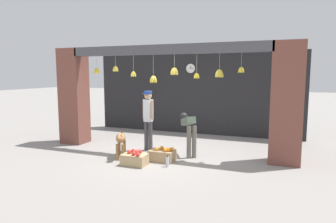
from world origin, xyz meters
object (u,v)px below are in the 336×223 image
(dog, at_px, (121,140))
(fruit_crate_apples, at_px, (135,159))
(shopkeeper, at_px, (148,116))
(water_bottle, at_px, (167,162))
(fruit_crate_oranges, at_px, (162,155))
(worker_stooping, at_px, (189,129))
(wall_clock, at_px, (191,68))

(dog, relative_size, fruit_crate_apples, 1.40)
(shopkeeper, relative_size, water_bottle, 6.25)
(fruit_crate_oranges, bearing_deg, dog, -173.25)
(worker_stooping, xyz_separation_m, wall_clock, (-0.80, 2.78, 1.56))
(water_bottle, bearing_deg, fruit_crate_oranges, 125.82)
(fruit_crate_apples, relative_size, water_bottle, 2.16)
(fruit_crate_oranges, xyz_separation_m, fruit_crate_apples, (-0.47, -0.53, 0.00))
(worker_stooping, relative_size, fruit_crate_oranges, 1.79)
(worker_stooping, distance_m, wall_clock, 3.29)
(worker_stooping, bearing_deg, water_bottle, -134.47)
(shopkeeper, relative_size, fruit_crate_oranges, 2.75)
(dog, xyz_separation_m, worker_stooping, (1.51, 0.81, 0.25))
(dog, height_order, shopkeeper, shopkeeper)
(fruit_crate_oranges, bearing_deg, shopkeeper, 133.01)
(fruit_crate_oranges, height_order, fruit_crate_apples, fruit_crate_oranges)
(fruit_crate_apples, bearing_deg, dog, 145.72)
(fruit_crate_apples, height_order, water_bottle, fruit_crate_apples)
(dog, height_order, worker_stooping, worker_stooping)
(worker_stooping, relative_size, water_bottle, 4.06)
(dog, distance_m, water_bottle, 1.41)
(shopkeeper, distance_m, worker_stooping, 1.20)
(worker_stooping, distance_m, fruit_crate_oranges, 0.99)
(water_bottle, height_order, wall_clock, wall_clock)
(dog, bearing_deg, shopkeeper, 135.43)
(shopkeeper, bearing_deg, wall_clock, -85.63)
(shopkeeper, relative_size, worker_stooping, 1.54)
(fruit_crate_oranges, xyz_separation_m, wall_clock, (-0.35, 3.46, 2.11))
(shopkeeper, bearing_deg, dog, 81.78)
(dog, distance_m, worker_stooping, 1.73)
(dog, bearing_deg, water_bottle, 54.79)
(fruit_crate_apples, bearing_deg, wall_clock, 88.37)
(dog, xyz_separation_m, shopkeeper, (0.34, 0.90, 0.50))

